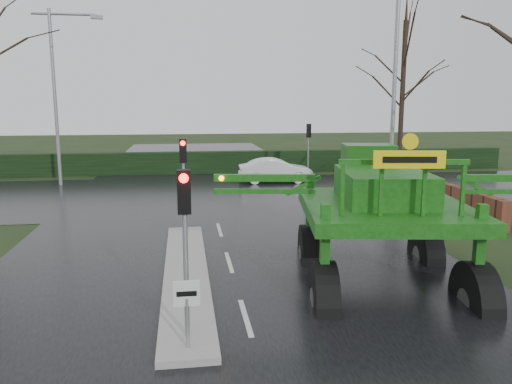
{
  "coord_description": "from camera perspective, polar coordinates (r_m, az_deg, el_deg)",
  "views": [
    {
      "loc": [
        -1.3,
        -10.46,
        4.76
      ],
      "look_at": [
        0.96,
        4.92,
        2.0
      ],
      "focal_mm": 35.0,
      "sensor_mm": 36.0,
      "label": 1
    }
  ],
  "objects": [
    {
      "name": "street_light_right",
      "position": [
        24.42,
        14.91,
        12.62
      ],
      "size": [
        3.85,
        0.3,
        10.0
      ],
      "color": "gray",
      "rests_on": "ground"
    },
    {
      "name": "traffic_signal_near",
      "position": [
        9.7,
        -8.16,
        -2.96
      ],
      "size": [
        0.26,
        0.33,
        3.52
      ],
      "color": "gray",
      "rests_on": "ground"
    },
    {
      "name": "white_sedan",
      "position": [
        30.49,
        2.24,
        1.08
      ],
      "size": [
        4.52,
        1.75,
        1.47
      ],
      "primitive_type": "imported",
      "rotation": [
        0.0,
        0.0,
        1.53
      ],
      "color": "white",
      "rests_on": "ground"
    },
    {
      "name": "hedge_row",
      "position": [
        34.72,
        -6.16,
        3.37
      ],
      "size": [
        44.0,
        0.9,
        1.5
      ],
      "primitive_type": "cube",
      "color": "black",
      "rests_on": "ground"
    },
    {
      "name": "tree_right_far",
      "position": [
        34.6,
        16.47,
        12.54
      ],
      "size": [
        7.0,
        7.0,
        12.05
      ],
      "color": "black",
      "rests_on": "ground"
    },
    {
      "name": "road_cross",
      "position": [
        26.92,
        -5.45,
        -0.15
      ],
      "size": [
        80.0,
        12.0,
        0.02
      ],
      "primitive_type": "cube",
      "color": "black",
      "rests_on": "ground"
    },
    {
      "name": "ground",
      "position": [
        11.57,
        -1.2,
        -14.23
      ],
      "size": [
        140.0,
        140.0,
        0.0
      ],
      "primitive_type": "plane",
      "color": "black",
      "rests_on": "ground"
    },
    {
      "name": "road_main",
      "position": [
        21.05,
        -4.6,
        -3.02
      ],
      "size": [
        14.0,
        80.0,
        0.02
      ],
      "primitive_type": "cube",
      "color": "black",
      "rests_on": "ground"
    },
    {
      "name": "keep_left_sign",
      "position": [
        9.7,
        -7.91,
        -12.47
      ],
      "size": [
        0.5,
        0.07,
        1.35
      ],
      "color": "gray",
      "rests_on": "ground"
    },
    {
      "name": "traffic_signal_mid",
      "position": [
        18.09,
        -8.31,
        3.07
      ],
      "size": [
        0.26,
        0.33,
        3.52
      ],
      "color": "gray",
      "rests_on": "ground"
    },
    {
      "name": "traffic_signal_far",
      "position": [
        31.53,
        6.03,
        6.06
      ],
      "size": [
        0.26,
        0.33,
        3.52
      ],
      "rotation": [
        0.0,
        0.0,
        3.14
      ],
      "color": "gray",
      "rests_on": "ground"
    },
    {
      "name": "brick_wall",
      "position": [
        29.27,
        15.52,
        1.53
      ],
      "size": [
        0.4,
        20.0,
        1.2
      ],
      "primitive_type": "cube",
      "color": "#592D1E",
      "rests_on": "ground"
    },
    {
      "name": "street_light_left_far",
      "position": [
        31.26,
        -21.55,
        11.63
      ],
      "size": [
        3.85,
        0.3,
        10.0
      ],
      "color": "gray",
      "rests_on": "ground"
    },
    {
      "name": "median_island",
      "position": [
        14.25,
        -7.99,
        -9.18
      ],
      "size": [
        1.2,
        10.0,
        0.16
      ],
      "primitive_type": "cube",
      "color": "gray",
      "rests_on": "ground"
    },
    {
      "name": "crop_sprayer",
      "position": [
        12.02,
        7.85,
        -1.24
      ],
      "size": [
        9.09,
        6.28,
        5.12
      ],
      "rotation": [
        0.0,
        0.0,
        -0.15
      ],
      "color": "black",
      "rests_on": "ground"
    }
  ]
}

